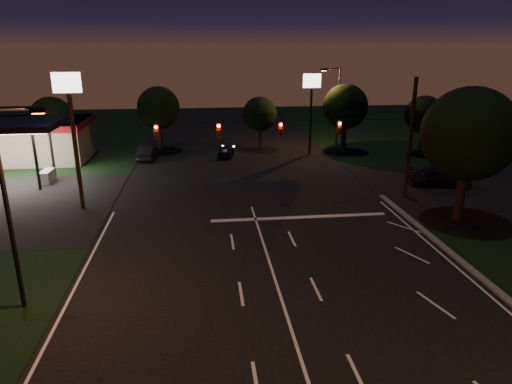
{
  "coord_description": "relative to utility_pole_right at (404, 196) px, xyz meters",
  "views": [
    {
      "loc": [
        -3.33,
        -16.89,
        11.09
      ],
      "look_at": [
        -0.36,
        8.16,
        3.0
      ],
      "focal_mm": 32.0,
      "sensor_mm": 36.0,
      "label": 1
    }
  ],
  "objects": [
    {
      "name": "cross_street_right",
      "position": [
        8.0,
        1.0,
        0.0
      ],
      "size": [
        20.0,
        16.0,
        0.02
      ],
      "primitive_type": "cube",
      "color": "black",
      "rests_on": "ground"
    },
    {
      "name": "tree_far_e",
      "position": [
        8.02,
        14.11,
        4.11
      ],
      "size": [
        4.0,
        4.0,
        6.18
      ],
      "color": "black",
      "rests_on": "ground"
    },
    {
      "name": "tree_right_near",
      "position": [
        1.53,
        -4.83,
        5.68
      ],
      "size": [
        6.0,
        6.0,
        8.76
      ],
      "color": "black",
      "rests_on": "ground"
    },
    {
      "name": "pole_sign_left_near",
      "position": [
        -26.0,
        7.0,
        6.98
      ],
      "size": [
        2.2,
        0.3,
        9.1
      ],
      "color": "black",
      "rests_on": "ground"
    },
    {
      "name": "car_cross",
      "position": [
        4.12,
        2.37,
        0.73
      ],
      "size": [
        5.35,
        3.09,
        1.46
      ],
      "primitive_type": "imported",
      "rotation": [
        0.0,
        0.0,
        1.35
      ],
      "color": "black",
      "rests_on": "ground"
    },
    {
      "name": "street_light_left",
      "position": [
        -23.24,
        -13.0,
        5.24
      ],
      "size": [
        2.2,
        0.35,
        9.0
      ],
      "color": "black",
      "rests_on": "ground"
    },
    {
      "name": "tree_far_b",
      "position": [
        -19.98,
        19.13,
        4.61
      ],
      "size": [
        4.6,
        4.6,
        6.98
      ],
      "color": "black",
      "rests_on": "ground"
    },
    {
      "name": "pole_sign_right",
      "position": [
        -4.0,
        15.0,
        6.24
      ],
      "size": [
        1.8,
        0.3,
        8.4
      ],
      "color": "black",
      "rests_on": "ground"
    },
    {
      "name": "tree_far_c",
      "position": [
        -8.98,
        18.1,
        3.9
      ],
      "size": [
        3.8,
        3.8,
        5.86
      ],
      "color": "black",
      "rests_on": "ground"
    },
    {
      "name": "ground",
      "position": [
        -12.0,
        -15.0,
        0.0
      ],
      "size": [
        140.0,
        140.0,
        0.0
      ],
      "primitive_type": "plane",
      "color": "black",
      "rests_on": "ground"
    },
    {
      "name": "street_light_right_far",
      "position": [
        -0.76,
        17.0,
        5.24
      ],
      "size": [
        2.2,
        0.35,
        9.0
      ],
      "color": "black",
      "rests_on": "ground"
    },
    {
      "name": "car_oncoming_a",
      "position": [
        -13.0,
        14.82,
        0.62
      ],
      "size": [
        2.15,
        3.83,
        1.23
      ],
      "primitive_type": "imported",
      "rotation": [
        0.0,
        0.0,
        2.94
      ],
      "color": "black",
      "rests_on": "ground"
    },
    {
      "name": "tree_far_d",
      "position": [
        0.02,
        16.13,
        4.83
      ],
      "size": [
        4.8,
        4.8,
        7.3
      ],
      "color": "black",
      "rests_on": "ground"
    },
    {
      "name": "gas_station",
      "position": [
        -33.86,
        15.39,
        2.38
      ],
      "size": [
        14.2,
        16.1,
        5.25
      ],
      "color": "gray",
      "rests_on": "ground"
    },
    {
      "name": "car_oncoming_b",
      "position": [
        -21.0,
        14.71,
        0.72
      ],
      "size": [
        1.87,
        4.48,
        1.44
      ],
      "primitive_type": "imported",
      "rotation": [
        0.0,
        0.0,
        3.06
      ],
      "color": "black",
      "rests_on": "ground"
    },
    {
      "name": "utility_pole_left",
      "position": [
        -24.0,
        0.0,
        0.0
      ],
      "size": [
        0.28,
        0.28,
        8.0
      ],
      "primitive_type": "cylinder",
      "color": "black",
      "rests_on": "ground"
    },
    {
      "name": "signal_span",
      "position": [
        -12.0,
        -0.04,
        5.5
      ],
      "size": [
        24.0,
        0.4,
        1.56
      ],
      "color": "black",
      "rests_on": "ground"
    },
    {
      "name": "utility_pole_right",
      "position": [
        0.0,
        0.0,
        0.0
      ],
      "size": [
        0.3,
        0.3,
        9.0
      ],
      "primitive_type": "cylinder",
      "color": "black",
      "rests_on": "ground"
    },
    {
      "name": "tree_far_a",
      "position": [
        -29.98,
        15.12,
        4.26
      ],
      "size": [
        4.2,
        4.2,
        6.42
      ],
      "color": "black",
      "rests_on": "ground"
    },
    {
      "name": "stop_bar",
      "position": [
        -9.0,
        -3.5,
        0.01
      ],
      "size": [
        12.0,
        0.5,
        0.01
      ],
      "primitive_type": "cube",
      "color": "silver",
      "rests_on": "ground"
    }
  ]
}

